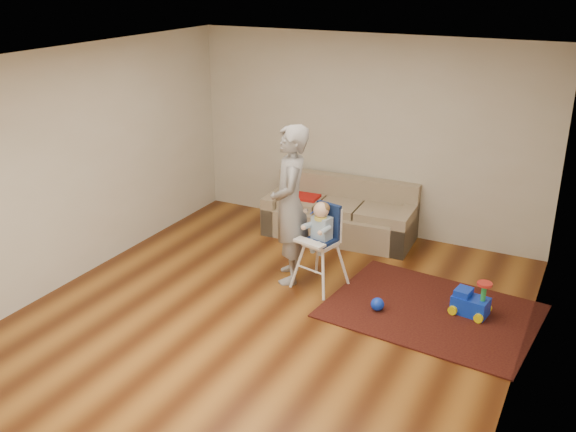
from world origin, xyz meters
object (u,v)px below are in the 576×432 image
at_px(adult, 290,205).
at_px(ride_on_toy, 471,296).
at_px(toy_ball, 377,304).
at_px(high_chair, 321,246).
at_px(sofa, 340,210).
at_px(side_table, 298,209).

bearing_deg(adult, ride_on_toy, 66.06).
height_order(ride_on_toy, adult, adult).
xyz_separation_m(toy_ball, high_chair, (-0.80, 0.26, 0.42)).
bearing_deg(adult, high_chair, 59.36).
bearing_deg(toy_ball, adult, 166.53).
xyz_separation_m(sofa, ride_on_toy, (2.08, -1.33, -0.17)).
bearing_deg(high_chair, sofa, 117.53).
distance_m(sofa, toy_ball, 2.11).
xyz_separation_m(sofa, adult, (-0.03, -1.43, 0.55)).
distance_m(side_table, high_chair, 1.94).
distance_m(ride_on_toy, adult, 2.24).
relative_size(sofa, adult, 1.10).
bearing_deg(sofa, high_chair, -79.02).
distance_m(high_chair, adult, 0.59).
height_order(side_table, toy_ball, side_table).
relative_size(sofa, toy_ball, 14.08).
bearing_deg(high_chair, adult, -170.76).
height_order(sofa, high_chair, high_chair).
bearing_deg(toy_ball, sofa, 124.29).
relative_size(sofa, side_table, 4.20).
distance_m(ride_on_toy, toy_ball, 1.00).
xyz_separation_m(side_table, ride_on_toy, (2.78, -1.47, -0.02)).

